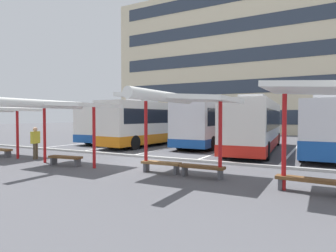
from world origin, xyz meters
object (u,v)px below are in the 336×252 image
coach_bus_4 (328,128)px  waiting_shelter_1 (63,106)px  coach_bus_0 (123,123)px  bench_1 (65,159)px  coach_bus_2 (215,123)px  waiting_passenger_0 (35,141)px  coach_bus_3 (256,125)px  coach_bus_1 (152,123)px  bench_2 (161,165)px  bench_4 (309,182)px  bench_0 (1,151)px  bench_3 (202,168)px  waiting_shelter_2 (177,99)px

coach_bus_4 → waiting_shelter_1: coach_bus_4 is taller
coach_bus_0 → bench_1: bearing=-64.5°
coach_bus_0 → waiting_shelter_1: coach_bus_0 is taller
coach_bus_2 → waiting_passenger_0: (-5.81, -12.29, -0.78)m
coach_bus_3 → bench_1: (-6.53, -10.32, -1.36)m
coach_bus_1 → bench_2: (6.46, -9.88, -1.42)m
coach_bus_1 → coach_bus_4: coach_bus_1 is taller
bench_2 → bench_4: size_ratio=0.90×
bench_0 → bench_3: same height
waiting_shelter_1 → waiting_passenger_0: 3.62m
coach_bus_2 → bench_1: (-2.77, -13.00, -1.44)m
coach_bus_0 → coach_bus_4: coach_bus_0 is taller
coach_bus_0 → waiting_shelter_2: 16.26m
bench_4 → waiting_shelter_1: bearing=-179.2°
coach_bus_1 → bench_4: 15.91m
coach_bus_2 → bench_4: coach_bus_2 is taller
coach_bus_0 → coach_bus_3: bearing=-7.4°
waiting_shelter_1 → waiting_passenger_0: (-3.04, 0.81, -1.78)m
waiting_shelter_2 → bench_2: 2.77m
coach_bus_3 → bench_4: size_ratio=6.35×
waiting_shelter_1 → coach_bus_4: bearing=45.0°
waiting_shelter_2 → bench_3: bearing=16.9°
coach_bus_3 → bench_3: 9.82m
coach_bus_1 → bench_1: bearing=-80.8°
coach_bus_1 → bench_0: coach_bus_1 is taller
coach_bus_1 → bench_2: coach_bus_1 is taller
bench_4 → coach_bus_4: bearing=86.9°
coach_bus_3 → waiting_shelter_2: bearing=-95.0°
coach_bus_2 → bench_2: size_ratio=7.07×
bench_0 → bench_4: 15.87m
bench_1 → bench_3: 6.58m
coach_bus_3 → bench_0: (-12.22, -9.88, -1.36)m
waiting_shelter_1 → bench_2: 5.40m
waiting_shelter_1 → coach_bus_1: bearing=99.1°
coach_bus_3 → waiting_passenger_0: 13.58m
coach_bus_3 → waiting_shelter_2: 10.11m
waiting_shelter_1 → bench_2: (4.76, 0.75, -2.45)m
waiting_shelter_1 → coach_bus_3: bearing=57.9°
waiting_shelter_2 → bench_0: bearing=179.4°
coach_bus_3 → waiting_passenger_0: (-9.57, -9.61, -0.70)m
bench_2 → coach_bus_2: bearing=99.2°
coach_bus_2 → bench_0: size_ratio=7.56×
coach_bus_1 → bench_1: coach_bus_1 is taller
waiting_shelter_1 → waiting_shelter_2: bearing=4.3°
coach_bus_3 → bench_1: size_ratio=6.97×
coach_bus_1 → coach_bus_3: 8.23m
coach_bus_4 → bench_1: bearing=-135.3°
coach_bus_2 → bench_4: size_ratio=6.35×
bench_0 → bench_1: bearing=-4.3°
waiting_shelter_1 → waiting_passenger_0: waiting_shelter_1 is taller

